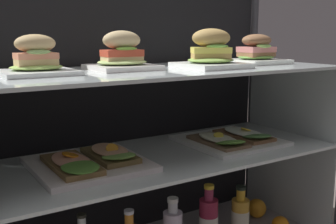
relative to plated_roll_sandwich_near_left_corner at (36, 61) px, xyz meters
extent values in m
cylinder|color=#333338|center=(1.05, 0.22, -0.25)|extent=(0.03, 0.03, 0.99)
cube|color=black|center=(0.43, 0.24, -0.23)|extent=(1.22, 0.01, 0.96)
cube|color=silver|center=(1.03, -0.03, -0.53)|extent=(0.01, 0.47, 0.37)
cube|color=silver|center=(0.43, -0.03, -0.34)|extent=(1.24, 0.48, 0.01)
cube|color=silver|center=(1.03, -0.03, -0.19)|extent=(0.01, 0.47, 0.28)
cube|color=silver|center=(0.43, -0.03, -0.04)|extent=(1.24, 0.48, 0.01)
cube|color=white|center=(0.00, 0.00, -0.03)|extent=(0.21, 0.21, 0.01)
ellipsoid|color=#91B956|center=(0.00, 0.00, -0.02)|extent=(0.15, 0.13, 0.02)
cube|color=#DAB678|center=(0.00, 0.00, 0.00)|extent=(0.11, 0.07, 0.02)
cube|color=tan|center=(0.00, 0.00, 0.02)|extent=(0.11, 0.07, 0.02)
ellipsoid|color=#8CB362|center=(0.00, -0.03, 0.03)|extent=(0.07, 0.03, 0.02)
ellipsoid|color=tan|center=(0.00, 0.00, 0.05)|extent=(0.12, 0.07, 0.05)
cube|color=white|center=(0.28, 0.02, -0.03)|extent=(0.20, 0.20, 0.02)
ellipsoid|color=#A3BE6D|center=(0.28, 0.02, -0.01)|extent=(0.16, 0.14, 0.02)
cube|color=#E0C187|center=(0.28, 0.02, 0.00)|extent=(0.13, 0.08, 0.02)
cube|color=#BB422C|center=(0.28, 0.02, 0.01)|extent=(0.13, 0.08, 0.02)
ellipsoid|color=olive|center=(0.28, -0.01, 0.03)|extent=(0.07, 0.03, 0.02)
ellipsoid|color=tan|center=(0.28, 0.02, 0.06)|extent=(0.13, 0.08, 0.06)
cube|color=white|center=(0.56, -0.08, -0.03)|extent=(0.21, 0.21, 0.02)
ellipsoid|color=#83AD4E|center=(0.56, -0.08, -0.01)|extent=(0.17, 0.14, 0.02)
cube|color=tan|center=(0.56, -0.08, 0.00)|extent=(0.14, 0.12, 0.02)
cube|color=#E1D157|center=(0.56, -0.08, 0.02)|extent=(0.15, 0.12, 0.02)
ellipsoid|color=#7AC24A|center=(0.56, -0.11, 0.04)|extent=(0.08, 0.06, 0.01)
ellipsoid|color=#A68549|center=(0.56, -0.08, 0.06)|extent=(0.15, 0.13, 0.06)
cube|color=white|center=(0.84, -0.01, -0.03)|extent=(0.20, 0.20, 0.02)
ellipsoid|color=#669C41|center=(0.84, -0.01, -0.01)|extent=(0.15, 0.13, 0.02)
cube|color=#926441|center=(0.84, -0.01, 0.00)|extent=(0.13, 0.09, 0.02)
cube|color=tan|center=(0.84, -0.01, 0.02)|extent=(0.13, 0.10, 0.02)
ellipsoid|color=#8ABE59|center=(0.84, -0.05, 0.03)|extent=(0.08, 0.03, 0.02)
ellipsoid|color=brown|center=(0.84, -0.01, 0.05)|extent=(0.13, 0.09, 0.05)
cube|color=white|center=(0.14, -0.01, -0.32)|extent=(0.34, 0.34, 0.02)
cube|color=brown|center=(0.07, -0.04, -0.31)|extent=(0.12, 0.25, 0.02)
ellipsoid|color=#539033|center=(0.07, -0.11, -0.29)|extent=(0.11, 0.13, 0.02)
ellipsoid|color=#E49D80|center=(0.07, -0.04, -0.29)|extent=(0.10, 0.20, 0.01)
cylinder|color=orange|center=(0.08, -0.02, -0.28)|extent=(0.05, 0.05, 0.02)
cube|color=brown|center=(0.21, -0.01, -0.31)|extent=(0.12, 0.22, 0.02)
ellipsoid|color=#73A848|center=(0.21, -0.08, -0.29)|extent=(0.11, 0.11, 0.03)
ellipsoid|color=#E2A880|center=(0.21, -0.01, -0.29)|extent=(0.10, 0.18, 0.02)
cylinder|color=orange|center=(0.21, -0.04, -0.28)|extent=(0.05, 0.04, 0.02)
cube|color=white|center=(0.71, -0.02, -0.33)|extent=(0.34, 0.34, 0.01)
cube|color=brown|center=(0.63, -0.04, -0.31)|extent=(0.12, 0.24, 0.01)
ellipsoid|color=#5E9939|center=(0.63, -0.11, -0.30)|extent=(0.13, 0.14, 0.04)
ellipsoid|color=beige|center=(0.63, -0.04, -0.30)|extent=(0.10, 0.19, 0.01)
cylinder|color=yellow|center=(0.63, -0.05, -0.29)|extent=(0.05, 0.05, 0.02)
cube|color=brown|center=(0.77, -0.03, -0.31)|extent=(0.12, 0.24, 0.01)
ellipsoid|color=#518746|center=(0.77, -0.10, -0.30)|extent=(0.13, 0.14, 0.04)
ellipsoid|color=white|center=(0.77, -0.03, -0.30)|extent=(0.10, 0.19, 0.01)
cylinder|color=yellow|center=(0.78, -0.03, -0.29)|extent=(0.04, 0.04, 0.02)
cylinder|color=silver|center=(0.11, -0.03, -0.51)|extent=(0.03, 0.03, 0.04)
cylinder|color=black|center=(0.11, -0.03, -0.48)|extent=(0.03, 0.03, 0.01)
cylinder|color=orange|center=(0.27, -0.04, -0.53)|extent=(0.03, 0.03, 0.05)
cylinder|color=silver|center=(0.27, -0.04, -0.50)|extent=(0.03, 0.03, 0.01)
cylinder|color=silver|center=(0.42, -0.06, -0.52)|extent=(0.03, 0.03, 0.04)
cylinder|color=silver|center=(0.42, -0.06, -0.49)|extent=(0.04, 0.04, 0.02)
cylinder|color=#982540|center=(0.60, -0.04, -0.62)|extent=(0.07, 0.07, 0.18)
cylinder|color=silver|center=(0.60, -0.04, -0.63)|extent=(0.07, 0.07, 0.06)
cylinder|color=#932B4B|center=(0.60, -0.04, -0.51)|extent=(0.03, 0.03, 0.05)
cylinder|color=gold|center=(0.60, -0.04, -0.48)|extent=(0.04, 0.04, 0.01)
cylinder|color=gold|center=(0.75, -0.05, -0.64)|extent=(0.07, 0.07, 0.14)
cylinder|color=white|center=(0.75, -0.05, -0.64)|extent=(0.07, 0.07, 0.05)
cylinder|color=gold|center=(0.75, -0.05, -0.55)|extent=(0.03, 0.03, 0.04)
cylinder|color=black|center=(0.75, -0.05, -0.52)|extent=(0.04, 0.04, 0.01)
sphere|color=orange|center=(0.92, 0.03, -0.67)|extent=(0.08, 0.08, 0.08)
camera|label=1|loc=(-0.32, -1.20, 0.08)|focal=44.70mm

